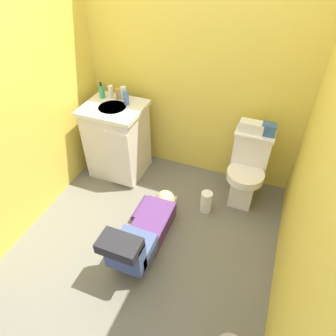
{
  "coord_description": "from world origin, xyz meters",
  "views": [
    {
      "loc": [
        0.78,
        -1.57,
        2.29
      ],
      "look_at": [
        -0.01,
        0.44,
        0.45
      ],
      "focal_mm": 32.36,
      "sensor_mm": 36.0,
      "label": 1
    }
  ],
  "objects": [
    {
      "name": "ground_plane",
      "position": [
        0.0,
        0.0,
        -0.02
      ],
      "size": [
        2.71,
        3.16,
        0.04
      ],
      "primitive_type": "cube",
      "color": "#676558"
    },
    {
      "name": "wall_back",
      "position": [
        0.0,
        1.12,
        1.2
      ],
      "size": [
        2.37,
        0.08,
        2.4
      ],
      "primitive_type": "cube",
      "color": "#DFC547",
      "rests_on": "ground_plane"
    },
    {
      "name": "wall_left",
      "position": [
        -1.15,
        0.0,
        1.2
      ],
      "size": [
        0.08,
        2.16,
        2.4
      ],
      "primitive_type": "cube",
      "color": "#DFC547",
      "rests_on": "ground_plane"
    },
    {
      "name": "wall_right",
      "position": [
        1.15,
        0.0,
        1.2
      ],
      "size": [
        0.08,
        2.16,
        2.4
      ],
      "primitive_type": "cube",
      "color": "#DFC547",
      "rests_on": "ground_plane"
    },
    {
      "name": "toilet",
      "position": [
        0.69,
        0.79,
        0.37
      ],
      "size": [
        0.36,
        0.46,
        0.75
      ],
      "color": "white",
      "rests_on": "ground_plane"
    },
    {
      "name": "vanity_cabinet",
      "position": [
        -0.69,
        0.72,
        0.42
      ],
      "size": [
        0.6,
        0.53,
        0.82
      ],
      "color": "silver",
      "rests_on": "ground_plane"
    },
    {
      "name": "faucet",
      "position": [
        -0.7,
        0.86,
        0.87
      ],
      "size": [
        0.02,
        0.02,
        0.1
      ],
      "primitive_type": "cylinder",
      "color": "silver",
      "rests_on": "vanity_cabinet"
    },
    {
      "name": "person_plumber",
      "position": [
        -0.01,
        -0.14,
        0.18
      ],
      "size": [
        0.39,
        1.06,
        0.52
      ],
      "color": "#512D6B",
      "rests_on": "ground_plane"
    },
    {
      "name": "tissue_box",
      "position": [
        0.64,
        0.88,
        0.8
      ],
      "size": [
        0.22,
        0.11,
        0.1
      ],
      "primitive_type": "cube",
      "color": "silver",
      "rests_on": "toilet"
    },
    {
      "name": "toiletry_bag",
      "position": [
        0.79,
        0.88,
        0.81
      ],
      "size": [
        0.12,
        0.09,
        0.11
      ],
      "primitive_type": "cube",
      "color": "#33598C",
      "rests_on": "toilet"
    },
    {
      "name": "soap_dispenser",
      "position": [
        -0.89,
        0.84,
        0.89
      ],
      "size": [
        0.06,
        0.06,
        0.17
      ],
      "color": "#389164",
      "rests_on": "vanity_cabinet"
    },
    {
      "name": "bottle_white",
      "position": [
        -0.79,
        0.86,
        0.89
      ],
      "size": [
        0.05,
        0.05,
        0.14
      ],
      "primitive_type": "cylinder",
      "color": "silver",
      "rests_on": "vanity_cabinet"
    },
    {
      "name": "bottle_amber",
      "position": [
        -0.72,
        0.88,
        0.88
      ],
      "size": [
        0.05,
        0.05,
        0.11
      ],
      "primitive_type": "cylinder",
      "color": "#C2852F",
      "rests_on": "vanity_cabinet"
    },
    {
      "name": "bottle_clear",
      "position": [
        -0.65,
        0.88,
        0.89
      ],
      "size": [
        0.06,
        0.06,
        0.14
      ],
      "primitive_type": "cylinder",
      "color": "silver",
      "rests_on": "vanity_cabinet"
    },
    {
      "name": "bottle_blue",
      "position": [
        -0.59,
        0.81,
        0.89
      ],
      "size": [
        0.05,
        0.05,
        0.13
      ],
      "primitive_type": "cylinder",
      "color": "#456AB9",
      "rests_on": "vanity_cabinet"
    },
    {
      "name": "paper_towel_roll",
      "position": [
        0.39,
        0.47,
        0.12
      ],
      "size": [
        0.11,
        0.11,
        0.24
      ],
      "primitive_type": "cylinder",
      "color": "white",
      "rests_on": "ground_plane"
    }
  ]
}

